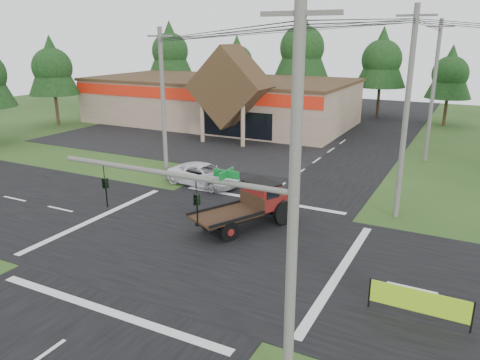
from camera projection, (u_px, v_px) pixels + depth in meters
The scene contains 19 objects.
ground at pixel (203, 242), 23.52m from camera, with size 120.00×120.00×0.00m, color #223F16.
road_ns at pixel (203, 241), 23.51m from camera, with size 12.00×120.00×0.02m, color black.
road_ew at pixel (203, 241), 23.51m from camera, with size 120.00×12.00×0.02m, color black.
parking_apron at pixel (183, 141), 45.77m from camera, with size 28.00×14.00×0.02m, color black.
cvs_building at pixel (220, 100), 54.69m from camera, with size 30.40×18.20×9.19m.
traffic_signal_mast at pixel (237, 237), 13.30m from camera, with size 8.12×0.24×7.00m.
utility_pole_nr at pixel (293, 206), 12.20m from camera, with size 2.00×0.30×11.00m.
utility_pole_nw at pixel (163, 104), 32.22m from camera, with size 2.00×0.30×10.50m.
utility_pole_ne at pixel (406, 114), 25.09m from camera, with size 2.00×0.30×11.50m.
utility_pole_n at pixel (433, 91), 37.03m from camera, with size 2.00×0.30×11.20m.
tree_row_a at pixel (170, 49), 68.24m from camera, with size 6.72×6.72×12.12m.
tree_row_b at pixel (237, 60), 65.97m from camera, with size 5.60×5.60×10.10m.
tree_row_c at pixel (302, 46), 60.16m from camera, with size 7.28×7.28×13.13m.
tree_row_d at pixel (382, 58), 57.04m from camera, with size 6.16×6.16×11.11m.
tree_row_e at pixel (450, 72), 52.24m from camera, with size 5.04×5.04×9.09m.
tree_side_w at pixel (52, 66), 52.51m from camera, with size 5.60×5.60×10.10m.
antique_flatbed_truck at pixel (245, 207), 24.88m from camera, with size 2.20×5.77×2.41m, color #53150B, non-canonical shape.
roadside_banner at pixel (419, 305), 16.87m from camera, with size 3.61×0.11×1.23m, color #9AD61C, non-canonical shape.
white_pickup at pixel (204, 175), 32.28m from camera, with size 2.43×5.28×1.47m, color white.
Camera 1 is at (11.49, -18.33, 9.89)m, focal length 35.00 mm.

